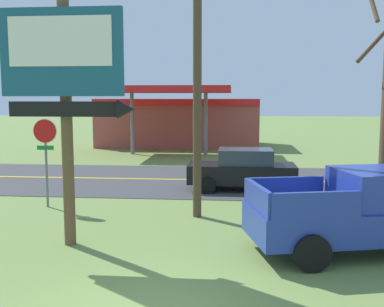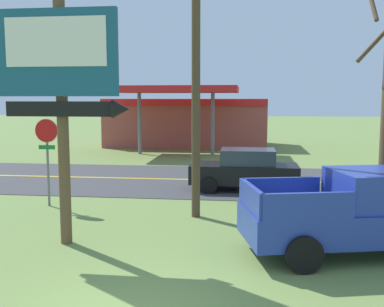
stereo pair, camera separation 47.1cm
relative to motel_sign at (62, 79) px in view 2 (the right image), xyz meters
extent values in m
cube|color=#3D3D3F|center=(2.58, 9.36, -4.07)|extent=(140.00, 8.00, 0.02)
cube|color=gold|center=(2.58, 9.36, -4.05)|extent=(126.00, 0.20, 0.01)
cylinder|color=brown|center=(-0.07, 0.13, -1.08)|extent=(0.28, 0.28, 6.00)
cube|color=#19516B|center=(-0.07, -0.05, 0.60)|extent=(2.92, 0.16, 2.04)
cube|color=white|center=(-0.07, -0.14, 0.85)|extent=(2.46, 0.03, 1.14)
cube|color=black|center=(-0.07, -0.05, -0.72)|extent=(2.63, 0.12, 0.36)
cone|color=black|center=(1.45, -0.05, -0.72)|extent=(0.40, 0.44, 0.44)
cylinder|color=slate|center=(-2.23, 3.89, -2.98)|extent=(0.08, 0.08, 2.20)
cylinder|color=red|center=(-2.23, 3.86, -1.53)|extent=(0.76, 0.03, 0.76)
cylinder|color=white|center=(-2.23, 3.88, -1.53)|extent=(0.80, 0.01, 0.80)
cube|color=#19722D|center=(-2.23, 3.86, -2.08)|extent=(0.56, 0.03, 0.14)
cylinder|color=brown|center=(2.86, 3.10, 0.90)|extent=(0.26, 0.26, 9.95)
cylinder|color=brown|center=(8.12, 3.43, 1.25)|extent=(1.35, 0.51, 1.42)
cube|color=#A84C42|center=(-0.25, 24.64, -2.28)|extent=(12.00, 6.00, 3.60)
cube|color=red|center=(-0.25, 21.59, -0.73)|extent=(12.00, 0.12, 0.50)
cube|color=red|center=(-0.25, 18.64, 0.12)|extent=(8.00, 5.00, 0.40)
cylinder|color=slate|center=(-2.65, 18.64, -1.98)|extent=(0.24, 0.24, 4.20)
cylinder|color=slate|center=(2.15, 18.64, -1.98)|extent=(0.24, 0.24, 4.20)
cube|color=#233893|center=(6.94, 0.18, -3.32)|extent=(5.51, 3.12, 0.72)
cube|color=#233893|center=(7.38, 0.29, -2.54)|extent=(2.27, 2.19, 0.84)
cube|color=#233893|center=(5.24, 0.72, -2.68)|extent=(1.92, 0.57, 0.56)
cube|color=#233893|center=(5.67, -1.07, -2.68)|extent=(1.92, 0.57, 0.56)
cube|color=#233893|center=(4.51, -0.41, -2.68)|extent=(0.56, 1.86, 0.56)
cylinder|color=black|center=(5.14, 0.76, -3.68)|extent=(0.84, 0.46, 0.80)
cylinder|color=black|center=(5.60, -1.15, -3.68)|extent=(0.84, 0.46, 0.80)
cube|color=black|center=(4.28, 7.36, -3.40)|extent=(4.20, 1.76, 0.72)
cube|color=#2D3842|center=(4.43, 7.36, -2.74)|extent=(2.10, 1.56, 0.60)
cylinder|color=black|center=(2.97, 6.48, -3.76)|extent=(0.64, 0.24, 0.64)
cylinder|color=black|center=(2.97, 8.24, -3.76)|extent=(0.64, 0.24, 0.64)
cylinder|color=black|center=(5.58, 6.48, -3.76)|extent=(0.64, 0.24, 0.64)
cylinder|color=black|center=(5.58, 8.24, -3.76)|extent=(0.64, 0.24, 0.64)
camera|label=1|loc=(3.96, -10.53, -0.48)|focal=42.56mm
camera|label=2|loc=(4.42, -10.48, -0.48)|focal=42.56mm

